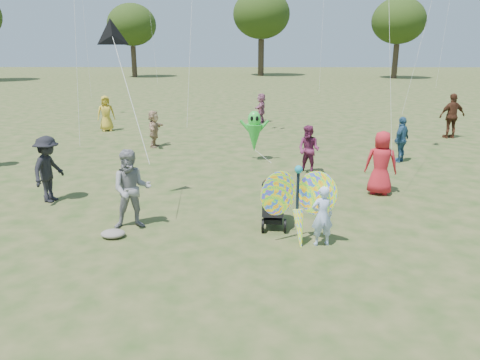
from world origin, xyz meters
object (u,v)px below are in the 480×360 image
alien_kite (254,133)px  child_girl (322,216)px  crowd_a (381,163)px  crowd_c (401,139)px  crowd_e (309,150)px  crowd_d (154,129)px  butterfly_kite (298,204)px  crowd_g (106,113)px  crowd_b (48,169)px  crowd_h (452,116)px  adult_man (132,189)px  jogging_stroller (273,199)px  crowd_j (261,108)px

alien_kite → child_girl: bearing=-80.4°
crowd_a → crowd_c: (1.73, 3.67, -0.08)m
crowd_e → child_girl: bearing=-59.3°
crowd_d → butterfly_kite: size_ratio=0.79×
crowd_g → child_girl: bearing=-78.6°
crowd_b → crowd_a: bearing=-74.1°
crowd_d → butterfly_kite: bearing=-147.7°
crowd_b → crowd_h: crowd_h is taller
child_girl → crowd_h: size_ratio=0.65×
crowd_a → crowd_b: crowd_a is taller
adult_man → butterfly_kite: (3.53, -0.83, -0.04)m
alien_kite → crowd_c: bearing=-1.5°
crowd_e → crowd_h: (6.93, 5.88, 0.21)m
crowd_c → butterfly_kite: bearing=11.2°
crowd_e → alien_kite: 2.38m
adult_man → crowd_d: (-1.13, 8.55, -0.16)m
crowd_c → jogging_stroller: bearing=4.5°
crowd_j → jogging_stroller: (-0.22, -14.55, -0.14)m
crowd_c → crowd_h: (3.55, 4.33, 0.18)m
crowd_e → alien_kite: alien_kite is taller
crowd_c → crowd_j: size_ratio=1.04×
crowd_b → butterfly_kite: bearing=-102.1°
crowd_b → alien_kite: bearing=-38.5°
child_girl → butterfly_kite: (-0.47, 0.08, 0.22)m
crowd_b → alien_kite: alien_kite is taller
child_girl → crowd_a: 4.01m
crowd_e → crowd_b: bearing=-122.7°
child_girl → jogging_stroller: size_ratio=1.14×
crowd_d → crowd_a: bearing=-124.0°
crowd_d → alien_kite: 4.52m
child_girl → crowd_h: crowd_h is taller
crowd_b → crowd_h: (13.93, 8.71, 0.11)m
child_girl → crowd_d: 10.76m
crowd_b → crowd_e: size_ratio=1.13×
crowd_e → alien_kite: (-1.67, 1.68, 0.21)m
child_girl → crowd_g: size_ratio=0.75×
crowd_c → crowd_g: bearing=-73.8°
child_girl → crowd_e: bearing=-105.4°
adult_man → jogging_stroller: 3.11m
child_girl → crowd_d: crowd_d is taller
jogging_stroller → butterfly_kite: (0.44, -0.99, 0.23)m
crowd_b → crowd_e: bearing=-56.7°
crowd_a → crowd_j: 12.52m
crowd_e → jogging_stroller: 4.67m
adult_man → crowd_h: (11.38, 10.50, 0.08)m
crowd_j → crowd_h: bearing=74.1°
crowd_j → butterfly_kite: (0.22, -15.53, 0.08)m
crowd_c → alien_kite: bearing=-48.8°
crowd_h → butterfly_kite: (-7.85, -11.33, -0.13)m
adult_man → crowd_c: size_ratio=1.12×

